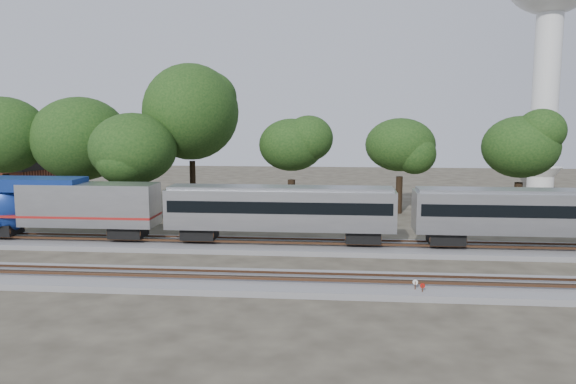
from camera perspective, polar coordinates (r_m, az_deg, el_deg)
name	(u,v)px	position (r m, az deg, el deg)	size (l,w,h in m)	color
ground	(304,269)	(39.50, 1.64, -7.84)	(160.00, 160.00, 0.00)	#383328
track_far	(309,247)	(45.25, 2.11, -5.56)	(160.00, 5.00, 0.73)	slate
track_near	(300,283)	(35.61, 1.24, -9.25)	(160.00, 5.00, 0.73)	slate
switch_stand_red	(422,289)	(34.11, 13.50, -9.55)	(0.29, 0.06, 0.93)	#512D19
switch_stand_white	(415,285)	(34.51, 12.80, -9.25)	(0.31, 0.10, 1.00)	#512D19
switch_lever	(427,294)	(34.80, 13.91, -9.98)	(0.50, 0.30, 0.30)	#512D19
water_tower	(551,3)	(87.66, 25.16, 17.00)	(12.58, 12.58, 34.82)	silver
brick_building	(12,181)	(76.75, -26.21, 0.98)	(12.57, 10.27, 5.27)	brown
tree_0	(3,135)	(65.09, -26.95, 5.17)	(8.80, 8.80, 12.41)	black
tree_1	(80,139)	(62.87, -20.34, 5.06)	(8.36, 8.36, 11.79)	black
tree_2	(133,149)	(55.67, -15.46, 4.25)	(7.64, 7.64, 10.78)	black
tree_3	(191,112)	(59.51, -9.81, 8.00)	(11.19, 11.19, 15.78)	black
tree_4	(291,145)	(57.01, 0.36, 4.79)	(7.83, 7.83, 11.04)	black
tree_5	(400,145)	(62.15, 11.34, 4.70)	(7.63, 7.63, 10.76)	black
tree_6	(521,147)	(59.81, 22.56, 4.23)	(7.71, 7.71, 10.87)	black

